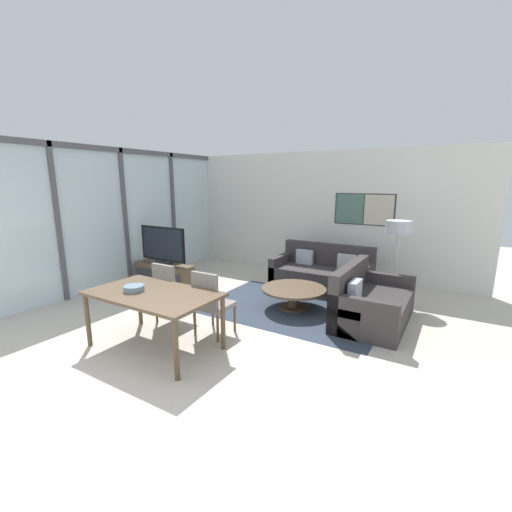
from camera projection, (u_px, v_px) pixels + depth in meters
ground_plane at (106, 390)px, 3.55m from camera, size 24.00×24.00×0.00m
wall_back at (315, 214)px, 7.94m from camera, size 7.23×0.09×2.80m
window_wall_left at (124, 211)px, 7.15m from camera, size 0.07×5.61×2.80m
area_rug at (293, 308)px, 5.87m from camera, size 2.99×2.08×0.01m
tv_console at (164, 274)px, 7.18m from camera, size 1.37×0.41×0.45m
television at (163, 245)px, 7.05m from camera, size 1.18×0.20×0.78m
sofa_main at (322, 274)px, 6.97m from camera, size 1.92×0.94×0.87m
sofa_side at (368, 304)px, 5.28m from camera, size 0.94×1.64×0.87m
coffee_table at (294, 293)px, 5.82m from camera, size 1.10×1.10×0.36m
dining_table at (153, 298)px, 4.34m from camera, size 1.69×0.96×0.75m
dining_chair_left at (170, 290)px, 5.17m from camera, size 0.46×0.46×0.94m
dining_chair_centre at (211, 300)px, 4.71m from camera, size 0.46×0.46×0.94m
fruit_bowl at (134, 288)px, 4.37m from camera, size 0.26×0.26×0.07m
floor_lamp at (398, 231)px, 6.02m from camera, size 0.44×0.44×1.46m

